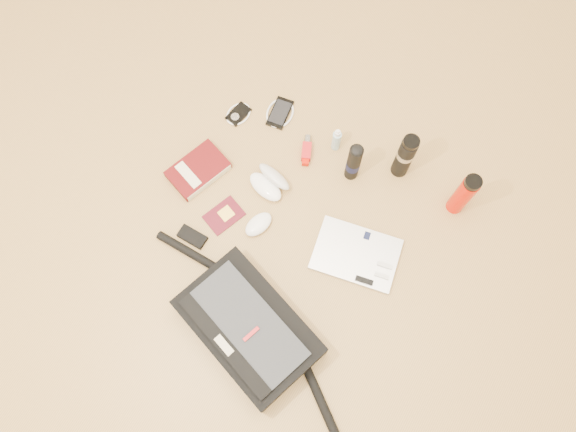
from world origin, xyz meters
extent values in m
plane|color=#A47D44|center=(0.00, 0.00, 0.00)|extent=(4.00, 4.00, 0.00)
cube|color=black|center=(0.05, -0.29, 0.06)|extent=(0.52, 0.41, 0.11)
cube|color=#292C30|center=(0.05, -0.30, 0.12)|extent=(0.45, 0.32, 0.01)
cube|color=black|center=(0.02, -0.38, 0.12)|extent=(0.40, 0.17, 0.01)
cube|color=#C2B697|center=(0.02, -0.38, 0.12)|extent=(0.07, 0.05, 0.02)
cube|color=#AB1315|center=(0.08, -0.30, 0.12)|extent=(0.03, 0.06, 0.02)
cylinder|color=black|center=(-0.26, -0.16, 0.02)|extent=(0.28, 0.03, 0.03)
cylinder|color=black|center=(0.37, -0.37, 0.02)|extent=(0.25, 0.19, 0.03)
cube|color=black|center=(-0.30, -0.11, 0.01)|extent=(0.10, 0.05, 0.02)
cube|color=#B7B7BA|center=(0.24, 0.13, 0.01)|extent=(0.32, 0.26, 0.02)
cube|color=black|center=(0.24, 0.20, 0.02)|extent=(0.03, 0.03, 0.00)
cube|color=silver|center=(0.34, 0.14, 0.02)|extent=(0.05, 0.03, 0.01)
cube|color=silver|center=(0.35, 0.10, 0.02)|extent=(0.05, 0.02, 0.01)
cube|color=black|center=(0.31, 0.05, 0.02)|extent=(0.06, 0.03, 0.01)
cube|color=#4B090B|center=(-0.42, 0.12, 0.02)|extent=(0.20, 0.24, 0.04)
cube|color=beige|center=(-0.35, 0.09, 0.02)|extent=(0.07, 0.19, 0.03)
cube|color=beige|center=(-0.43, 0.08, 0.04)|extent=(0.12, 0.07, 0.00)
cube|color=#4C0C16|center=(-0.24, 0.02, 0.00)|extent=(0.13, 0.16, 0.01)
cube|color=gold|center=(-0.24, 0.03, 0.01)|extent=(0.06, 0.06, 0.00)
ellipsoid|color=white|center=(-0.11, 0.05, 0.02)|extent=(0.10, 0.13, 0.04)
ellipsoid|color=white|center=(-0.17, 0.18, 0.02)|extent=(0.16, 0.11, 0.04)
ellipsoid|color=silver|center=(-0.16, 0.23, 0.04)|extent=(0.16, 0.11, 0.08)
ellipsoid|color=black|center=(-0.19, 0.19, 0.02)|extent=(0.04, 0.03, 0.01)
ellipsoid|color=black|center=(-0.14, 0.17, 0.02)|extent=(0.04, 0.03, 0.01)
cylinder|color=black|center=(-0.17, 0.18, 0.03)|extent=(0.02, 0.01, 0.00)
cube|color=black|center=(-0.42, 0.39, 0.00)|extent=(0.07, 0.10, 0.01)
cylinder|color=#A5A5A8|center=(-0.42, 0.38, 0.01)|extent=(0.04, 0.04, 0.00)
torus|color=white|center=(-0.42, 0.39, 0.01)|extent=(0.10, 0.10, 0.01)
cube|color=black|center=(-0.28, 0.48, 0.01)|extent=(0.09, 0.14, 0.01)
cube|color=black|center=(-0.28, 0.48, 0.01)|extent=(0.07, 0.11, 0.00)
torus|color=silver|center=(-0.28, 0.48, 0.01)|extent=(0.12, 0.12, 0.01)
cube|color=#B3171B|center=(-0.11, 0.38, 0.02)|extent=(0.06, 0.08, 0.03)
cube|color=#BB0E00|center=(-0.09, 0.34, 0.02)|extent=(0.03, 0.03, 0.02)
cylinder|color=gray|center=(-0.13, 0.42, 0.02)|extent=(0.04, 0.05, 0.03)
cylinder|color=#94BCCA|center=(-0.03, 0.46, 0.05)|extent=(0.04, 0.04, 0.10)
cylinder|color=silver|center=(-0.03, 0.46, 0.11)|extent=(0.03, 0.03, 0.02)
cylinder|color=silver|center=(-0.03, 0.46, 0.12)|extent=(0.02, 0.02, 0.01)
cylinder|color=black|center=(0.08, 0.39, 0.10)|extent=(0.06, 0.06, 0.20)
cylinder|color=black|center=(0.08, 0.39, 0.08)|extent=(0.06, 0.06, 0.04)
ellipsoid|color=black|center=(0.08, 0.39, 0.20)|extent=(0.06, 0.06, 0.02)
cylinder|color=black|center=(0.22, 0.50, 0.11)|extent=(0.08, 0.08, 0.21)
cylinder|color=#9D9D9F|center=(0.22, 0.50, 0.13)|extent=(0.08, 0.08, 0.03)
cylinder|color=black|center=(0.22, 0.50, 0.23)|extent=(0.07, 0.07, 0.02)
cylinder|color=#C80F00|center=(0.46, 0.47, 0.11)|extent=(0.07, 0.07, 0.21)
cylinder|color=black|center=(0.46, 0.47, 0.22)|extent=(0.07, 0.07, 0.02)
camera|label=1|loc=(0.29, -0.44, 1.91)|focal=35.00mm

